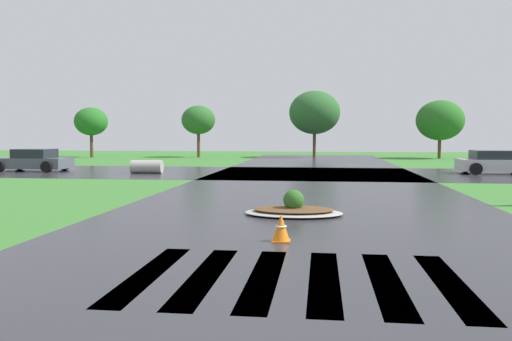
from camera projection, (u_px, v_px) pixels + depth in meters
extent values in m
cube|color=#2B2B30|center=(306.00, 216.00, 13.75)|extent=(11.00, 80.00, 0.01)
cube|color=#2B2B30|center=(314.00, 173.00, 28.57)|extent=(90.00, 9.90, 0.01)
cube|color=white|center=(149.00, 273.00, 8.09)|extent=(0.45, 3.44, 0.01)
cube|color=white|center=(206.00, 275.00, 7.98)|extent=(0.45, 3.44, 0.01)
cube|color=white|center=(264.00, 277.00, 7.86)|extent=(0.45, 3.44, 0.01)
cube|color=white|center=(324.00, 279.00, 7.75)|extent=(0.45, 3.44, 0.01)
cube|color=white|center=(386.00, 281.00, 7.64)|extent=(0.45, 3.44, 0.01)
cube|color=white|center=(450.00, 283.00, 7.53)|extent=(0.45, 3.44, 0.01)
ellipsoid|color=#9E9B93|center=(294.00, 213.00, 13.93)|extent=(2.62, 1.75, 0.12)
ellipsoid|color=brown|center=(294.00, 209.00, 13.92)|extent=(2.15, 1.44, 0.10)
sphere|color=#2D6023|center=(294.00, 200.00, 13.90)|extent=(0.56, 0.56, 0.56)
cube|color=#4C545B|center=(32.00, 163.00, 30.27)|extent=(4.34, 1.99, 0.60)
cube|color=#1E232B|center=(35.00, 153.00, 30.20)|extent=(2.12, 1.70, 0.52)
cylinder|color=black|center=(20.00, 164.00, 31.45)|extent=(0.65, 0.24, 0.64)
cylinder|color=black|center=(46.00, 167.00, 29.10)|extent=(0.65, 0.24, 0.64)
cylinder|color=black|center=(64.00, 165.00, 30.99)|extent=(0.65, 0.24, 0.64)
cube|color=#B7B7BF|center=(496.00, 165.00, 28.19)|extent=(3.96, 1.90, 0.62)
cube|color=#1E232B|center=(492.00, 155.00, 28.18)|extent=(2.01, 1.66, 0.48)
cylinder|color=black|center=(466.00, 167.00, 29.32)|extent=(0.64, 0.22, 0.64)
cylinder|color=black|center=(476.00, 169.00, 27.39)|extent=(0.64, 0.22, 0.64)
cylinder|color=#9E9B93|center=(147.00, 167.00, 28.55)|extent=(1.73, 0.78, 0.72)
cone|color=orange|center=(281.00, 228.00, 10.45)|extent=(0.36, 0.36, 0.56)
torus|color=white|center=(281.00, 226.00, 10.45)|extent=(0.23, 0.23, 0.04)
cube|color=orange|center=(281.00, 241.00, 10.47)|extent=(0.36, 0.36, 0.03)
cylinder|color=#4C3823|center=(92.00, 145.00, 47.97)|extent=(0.28, 0.28, 2.24)
ellipsoid|color=#246722|center=(91.00, 121.00, 47.82)|extent=(3.02, 3.02, 2.57)
cylinder|color=#4C3823|center=(199.00, 144.00, 48.22)|extent=(0.28, 0.28, 2.36)
ellipsoid|color=#2A5F26|center=(198.00, 120.00, 48.06)|extent=(3.11, 3.11, 2.64)
cylinder|color=#4C3823|center=(314.00, 144.00, 47.49)|extent=(0.28, 0.28, 2.48)
ellipsoid|color=#2B5C2B|center=(315.00, 112.00, 47.29)|extent=(4.62, 4.62, 3.92)
cylinder|color=#4C3823|center=(439.00, 148.00, 45.57)|extent=(0.28, 0.28, 1.91)
ellipsoid|color=#286522|center=(440.00, 120.00, 45.41)|extent=(4.10, 4.10, 3.49)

